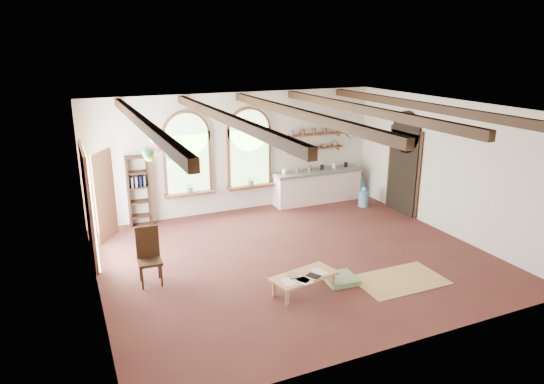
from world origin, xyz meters
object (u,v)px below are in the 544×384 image
kitchen_counter (317,186)px  coffee_table (304,277)px  side_chair (150,268)px  balloon_cluster (162,148)px

kitchen_counter → coffee_table: kitchen_counter is taller
coffee_table → side_chair: side_chair is taller
kitchen_counter → balloon_cluster: 5.36m
kitchen_counter → balloon_cluster: balloon_cluster is taller
coffee_table → balloon_cluster: bearing=123.2°
coffee_table → balloon_cluster: size_ratio=1.15×
coffee_table → side_chair: 2.93m
kitchen_counter → side_chair: side_chair is taller
coffee_table → balloon_cluster: 3.97m
balloon_cluster → side_chair: bearing=-115.3°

